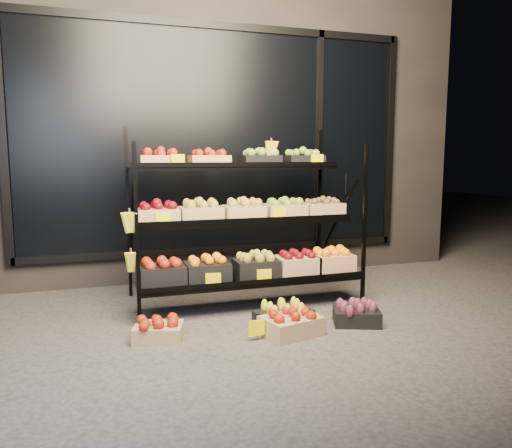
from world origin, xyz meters
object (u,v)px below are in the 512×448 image
object	(u,v)px
floor_crate_left	(158,329)
floor_crate_midleft	(284,316)
floor_crate_midright	(291,323)
display_rack	(244,220)

from	to	relation	value
floor_crate_left	floor_crate_midleft	distance (m)	1.00
floor_crate_left	floor_crate_midleft	xyz separation A→B (m)	(1.00, -0.03, 0.01)
floor_crate_midleft	floor_crate_midright	world-z (taller)	floor_crate_midright
display_rack	floor_crate_midright	bearing A→B (deg)	-84.76
floor_crate_midright	floor_crate_midleft	bearing A→B (deg)	73.74
display_rack	floor_crate_left	distance (m)	1.38
floor_crate_left	floor_crate_midright	world-z (taller)	floor_crate_midright
floor_crate_left	floor_crate_midright	xyz separation A→B (m)	(0.99, -0.20, 0.01)
floor_crate_left	floor_crate_midright	bearing A→B (deg)	4.98
display_rack	floor_crate_midleft	bearing A→B (deg)	-83.28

